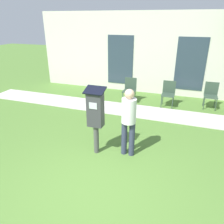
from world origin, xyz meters
TOP-DOWN VIEW (x-y plane):
  - ground_plane at (0.00, 0.00)m, footprint 40.00×40.00m
  - sidewalk at (0.00, 4.00)m, footprint 12.00×1.10m
  - building_facade at (0.00, 6.25)m, footprint 10.00×0.26m
  - parking_meter at (-0.45, 1.27)m, footprint 0.44×0.31m
  - person_standing at (0.26, 1.43)m, footprint 0.32×0.32m
  - outdoor_chair_left at (-0.62, 4.84)m, footprint 0.44×0.44m
  - outdoor_chair_middle at (0.79, 4.87)m, footprint 0.44×0.44m
  - outdoor_chair_right at (2.20, 5.18)m, footprint 0.44×0.44m

SIDE VIEW (x-z plane):
  - ground_plane at x=0.00m, z-range 0.00..0.00m
  - sidewalk at x=0.00m, z-range 0.00..0.02m
  - outdoor_chair_left at x=-0.62m, z-range 0.08..0.98m
  - outdoor_chair_middle at x=0.79m, z-range 0.08..0.98m
  - outdoor_chair_right at x=2.20m, z-range 0.08..0.98m
  - person_standing at x=0.26m, z-range 0.14..1.72m
  - parking_meter at x=-0.45m, z-range 0.22..1.81m
  - building_facade at x=0.00m, z-range 0.00..3.20m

